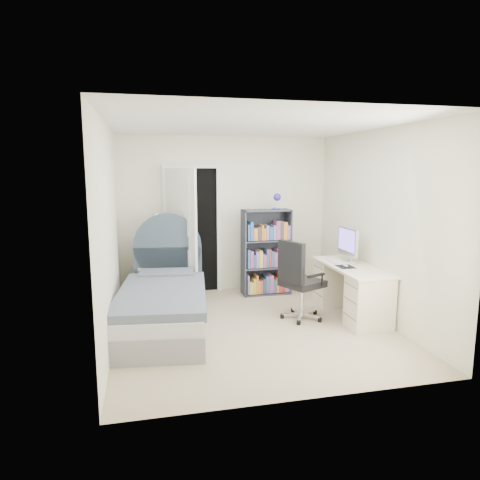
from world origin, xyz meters
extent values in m
cube|color=tan|center=(0.00, 0.00, -0.03)|extent=(3.40, 3.60, 0.05)
cube|color=white|center=(0.00, 0.00, 2.52)|extent=(3.40, 3.60, 0.05)
cube|color=white|center=(0.00, 1.82, 1.25)|extent=(3.40, 0.05, 2.50)
cube|color=white|center=(0.00, -1.82, 1.25)|extent=(3.40, 0.05, 2.50)
cube|color=white|center=(-1.72, 0.00, 1.25)|extent=(0.05, 3.60, 2.50)
cube|color=white|center=(1.72, 0.00, 1.25)|extent=(0.05, 3.60, 2.50)
cube|color=black|center=(-0.55, 1.80, 1.00)|extent=(0.80, 0.01, 2.00)
cube|color=white|center=(-0.98, 1.77, 1.00)|extent=(0.06, 0.06, 2.00)
cube|color=white|center=(-0.12, 1.77, 1.00)|extent=(0.06, 0.06, 2.00)
cube|color=white|center=(-0.55, 1.77, 2.03)|extent=(0.92, 0.06, 0.06)
cube|color=white|center=(-0.76, 1.42, 1.00)|extent=(0.41, 0.73, 2.00)
cube|color=gray|center=(-1.11, 0.18, 0.14)|extent=(1.25, 2.22, 0.27)
cube|color=silver|center=(-1.11, 0.18, 0.35)|extent=(1.23, 2.18, 0.17)
cube|color=slate|center=(-1.12, 0.08, 0.48)|extent=(1.25, 1.91, 0.11)
cube|color=slate|center=(-1.02, 0.94, 0.50)|extent=(0.80, 0.51, 0.13)
cube|color=#3B4B5C|center=(-0.98, 1.28, 0.42)|extent=(1.00, 0.18, 0.85)
cylinder|color=#3B4B5C|center=(-0.98, 1.28, 0.85)|extent=(1.00, 0.18, 1.00)
cylinder|color=tan|center=(-1.46, 1.20, 0.22)|extent=(0.03, 0.03, 0.45)
cylinder|color=tan|center=(-1.46, 1.49, 0.22)|extent=(0.03, 0.03, 0.45)
cylinder|color=tan|center=(-1.16, 1.20, 0.22)|extent=(0.03, 0.03, 0.45)
cylinder|color=tan|center=(-1.16, 1.49, 0.22)|extent=(0.03, 0.03, 0.45)
cube|color=tan|center=(-1.31, 1.34, 0.43)|extent=(0.36, 0.36, 0.03)
cube|color=tan|center=(-1.31, 1.34, 0.16)|extent=(0.32, 0.32, 0.02)
cube|color=#B24C33|center=(-1.36, 1.34, 0.46)|extent=(0.14, 0.20, 0.03)
cube|color=#3F598C|center=(-1.36, 1.34, 0.49)|extent=(0.13, 0.19, 0.03)
cube|color=#D8CC7F|center=(-1.36, 1.34, 0.52)|extent=(0.13, 0.18, 0.03)
cylinder|color=silver|center=(-1.17, 1.58, 0.01)|extent=(0.19, 0.19, 0.02)
cylinder|color=silver|center=(-1.17, 1.58, 0.67)|extent=(0.02, 0.02, 1.31)
sphere|color=silver|center=(-1.12, 1.54, 1.30)|extent=(0.08, 0.08, 0.08)
cube|color=#363C4A|center=(0.21, 1.39, 0.68)|extent=(0.02, 0.33, 1.36)
cube|color=#363C4A|center=(0.95, 1.39, 0.68)|extent=(0.02, 0.33, 1.36)
cube|color=#363C4A|center=(0.58, 1.39, 1.35)|extent=(0.76, 0.33, 0.02)
cube|color=#363C4A|center=(0.58, 1.39, 0.01)|extent=(0.76, 0.33, 0.02)
cube|color=#363C4A|center=(0.58, 1.55, 0.68)|extent=(0.76, 0.01, 1.36)
cube|color=#363C4A|center=(0.58, 1.39, 0.43)|extent=(0.72, 0.31, 0.02)
cube|color=#363C4A|center=(0.58, 1.39, 0.87)|extent=(0.72, 0.31, 0.02)
cylinder|color=#2F27AA|center=(0.74, 1.39, 1.37)|extent=(0.13, 0.13, 0.02)
cylinder|color=silver|center=(0.74, 1.39, 1.46)|extent=(0.02, 0.02, 0.17)
sphere|color=#2F27AA|center=(0.74, 1.36, 1.55)|extent=(0.12, 0.12, 0.12)
cube|color=#7F72B2|center=(0.26, 1.37, 0.18)|extent=(0.03, 0.23, 0.30)
cube|color=#D8BF4C|center=(0.31, 1.37, 0.13)|extent=(0.06, 0.23, 0.19)
cube|color=#D8BF4C|center=(0.37, 1.37, 0.15)|extent=(0.03, 0.23, 0.24)
cube|color=orange|center=(0.41, 1.37, 0.18)|extent=(0.03, 0.23, 0.29)
cube|color=orange|center=(0.44, 1.37, 0.13)|extent=(0.04, 0.23, 0.20)
cube|color=#994C7F|center=(0.48, 1.37, 0.14)|extent=(0.03, 0.23, 0.21)
cube|color=#3F3F3F|center=(0.52, 1.37, 0.15)|extent=(0.04, 0.23, 0.23)
cube|color=#335999|center=(0.57, 1.37, 0.17)|extent=(0.06, 0.23, 0.28)
cube|color=#994C7F|center=(0.64, 1.37, 0.17)|extent=(0.06, 0.23, 0.28)
cube|color=#335999|center=(0.70, 1.37, 0.13)|extent=(0.04, 0.23, 0.21)
cube|color=orange|center=(0.74, 1.37, 0.15)|extent=(0.04, 0.23, 0.23)
cube|color=#B23333|center=(0.80, 1.37, 0.18)|extent=(0.06, 0.23, 0.29)
cube|color=#B23333|center=(0.85, 1.37, 0.15)|extent=(0.03, 0.23, 0.24)
cube|color=#7F72B2|center=(0.90, 1.37, 0.13)|extent=(0.07, 0.23, 0.19)
cube|color=#335999|center=(0.27, 1.37, 0.60)|extent=(0.04, 0.23, 0.29)
cube|color=#994C7F|center=(0.32, 1.37, 0.59)|extent=(0.05, 0.23, 0.27)
cube|color=#335999|center=(0.36, 1.37, 0.56)|extent=(0.03, 0.23, 0.20)
cube|color=#7F72B2|center=(0.41, 1.37, 0.58)|extent=(0.04, 0.23, 0.26)
cube|color=#D8BF4C|center=(0.46, 1.37, 0.59)|extent=(0.06, 0.23, 0.26)
cube|color=#994C7F|center=(0.52, 1.37, 0.56)|extent=(0.05, 0.23, 0.20)
cube|color=#335999|center=(0.57, 1.37, 0.60)|extent=(0.03, 0.23, 0.28)
cube|color=#B23333|center=(0.61, 1.37, 0.60)|extent=(0.03, 0.23, 0.28)
cube|color=#335999|center=(0.65, 1.37, 0.58)|extent=(0.04, 0.23, 0.25)
cube|color=#994C7F|center=(0.70, 1.37, 0.57)|extent=(0.05, 0.23, 0.23)
cube|color=#994C7F|center=(0.76, 1.37, 0.59)|extent=(0.05, 0.23, 0.27)
cube|color=#994C7F|center=(0.81, 1.37, 0.59)|extent=(0.04, 0.23, 0.26)
cube|color=#337F4C|center=(0.86, 1.37, 0.56)|extent=(0.04, 0.23, 0.20)
cube|color=#B23333|center=(0.92, 1.37, 0.58)|extent=(0.06, 0.23, 0.25)
cube|color=#335999|center=(0.26, 1.37, 1.01)|extent=(0.04, 0.23, 0.25)
cube|color=#335999|center=(0.31, 1.37, 1.03)|extent=(0.05, 0.23, 0.29)
cube|color=orange|center=(0.37, 1.37, 0.99)|extent=(0.06, 0.23, 0.19)
cube|color=#3F3F3F|center=(0.44, 1.37, 0.99)|extent=(0.06, 0.23, 0.21)
cube|color=orange|center=(0.49, 1.37, 1.01)|extent=(0.03, 0.23, 0.24)
cube|color=orange|center=(0.52, 1.37, 0.98)|extent=(0.03, 0.23, 0.18)
cube|color=#7F72B2|center=(0.57, 1.37, 1.00)|extent=(0.04, 0.23, 0.23)
cube|color=#335999|center=(0.62, 1.37, 0.99)|extent=(0.06, 0.23, 0.20)
cube|color=#7F72B2|center=(0.68, 1.37, 1.00)|extent=(0.04, 0.23, 0.22)
cube|color=#994C7F|center=(0.74, 1.37, 1.04)|extent=(0.06, 0.23, 0.29)
cube|color=#3F3F3F|center=(0.80, 1.37, 1.04)|extent=(0.04, 0.23, 0.29)
cube|color=orange|center=(0.86, 1.37, 1.03)|extent=(0.06, 0.23, 0.27)
cube|color=#7F72B2|center=(0.92, 1.37, 1.00)|extent=(0.05, 0.23, 0.22)
cube|color=#F5EACD|center=(1.42, 0.14, 0.68)|extent=(0.57, 1.42, 0.03)
cube|color=#F5EACD|center=(1.42, -0.36, 0.33)|extent=(0.52, 0.38, 0.66)
cube|color=#F5EACD|center=(1.42, 0.64, 0.33)|extent=(0.52, 0.38, 0.66)
cube|color=silver|center=(1.51, 0.42, 0.70)|extent=(0.15, 0.15, 0.01)
cube|color=silver|center=(1.54, 0.42, 0.81)|extent=(0.03, 0.06, 0.21)
cube|color=silver|center=(1.49, 0.42, 0.98)|extent=(0.04, 0.53, 0.38)
cube|color=#6854CE|center=(1.47, 0.42, 1.00)|extent=(0.00, 0.47, 0.30)
cube|color=white|center=(1.30, 0.42, 0.70)|extent=(0.12, 0.38, 0.02)
cube|color=black|center=(1.30, 0.09, 0.69)|extent=(0.21, 0.25, 0.00)
ellipsoid|color=white|center=(1.30, 0.09, 0.71)|extent=(0.06, 0.09, 0.03)
cube|color=silver|center=(0.84, 0.21, 0.06)|extent=(0.26, 0.15, 0.02)
cylinder|color=black|center=(0.96, 0.27, 0.03)|extent=(0.07, 0.07, 0.06)
cube|color=silver|center=(0.71, 0.29, 0.06)|extent=(0.07, 0.28, 0.02)
cylinder|color=black|center=(0.69, 0.42, 0.03)|extent=(0.07, 0.07, 0.06)
cube|color=silver|center=(0.59, 0.18, 0.06)|extent=(0.28, 0.09, 0.02)
cylinder|color=black|center=(0.46, 0.21, 0.03)|extent=(0.07, 0.07, 0.06)
cube|color=silver|center=(0.66, 0.04, 0.06)|extent=(0.17, 0.26, 0.02)
cylinder|color=black|center=(0.59, -0.07, 0.03)|extent=(0.07, 0.07, 0.06)
cube|color=silver|center=(0.81, 0.06, 0.06)|extent=(0.22, 0.23, 0.02)
cylinder|color=black|center=(0.90, -0.03, 0.03)|extent=(0.07, 0.07, 0.06)
cylinder|color=silver|center=(0.72, 0.16, 0.26)|extent=(0.06, 0.06, 0.41)
cube|color=black|center=(0.72, 0.16, 0.49)|extent=(0.62, 0.62, 0.09)
cube|color=black|center=(0.53, 0.07, 0.80)|extent=(0.24, 0.42, 0.54)
cube|color=black|center=(0.81, -0.08, 0.65)|extent=(0.28, 0.16, 0.03)
cube|color=black|center=(0.60, 0.38, 0.65)|extent=(0.28, 0.16, 0.03)
camera|label=1|loc=(-1.31, -5.03, 1.97)|focal=32.00mm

